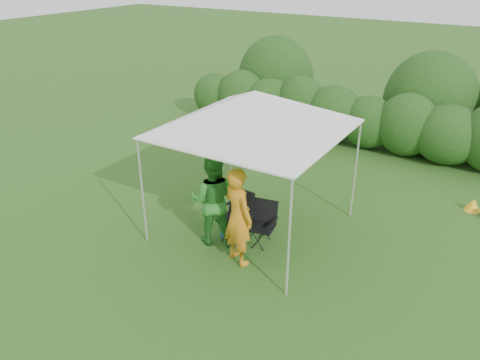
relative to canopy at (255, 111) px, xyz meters
The scene contains 10 objects.
ground 2.51m from the canopy, 90.00° to the right, with size 70.00×70.00×0.00m, color #32611E.
hedge 5.74m from the canopy, 88.63° to the left, with size 11.03×1.53×1.80m.
canopy is the anchor object (origin of this frame).
chair_right 2.05m from the canopy, 40.94° to the right, with size 0.59×0.56×0.85m.
chair_left 1.97m from the canopy, 103.73° to the right, with size 0.65×0.60×0.97m.
man 1.94m from the canopy, 73.37° to the right, with size 0.66×0.44×1.82m, color orange.
woman 1.81m from the canopy, 117.05° to the right, with size 0.88×0.68×1.81m, color #2D822A.
cooler 2.34m from the canopy, 101.17° to the right, with size 0.53×0.45×0.38m.
bottle 2.06m from the canopy, 94.80° to the right, with size 0.06×0.06×0.22m, color #592D0C.
lawn_toy 5.36m from the canopy, 39.35° to the left, with size 0.56×0.47×0.28m.
Camera 1 is at (4.05, -6.54, 5.00)m, focal length 35.00 mm.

